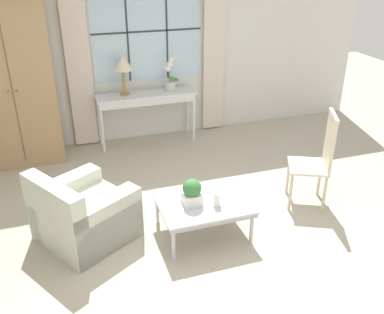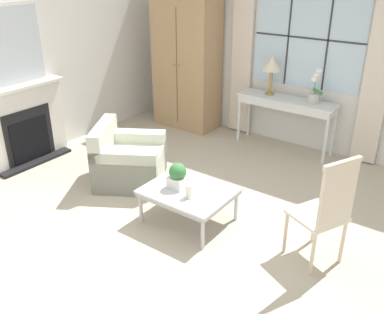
{
  "view_description": "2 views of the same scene",
  "coord_description": "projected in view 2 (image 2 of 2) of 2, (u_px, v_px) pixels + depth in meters",
  "views": [
    {
      "loc": [
        -1.38,
        -3.3,
        2.8
      ],
      "look_at": [
        -0.13,
        0.51,
        0.79
      ],
      "focal_mm": 40.0,
      "sensor_mm": 36.0,
      "label": 1
    },
    {
      "loc": [
        2.32,
        -3.03,
        2.71
      ],
      "look_at": [
        -0.2,
        0.45,
        0.69
      ],
      "focal_mm": 40.0,
      "sensor_mm": 36.0,
      "label": 2
    }
  ],
  "objects": [
    {
      "name": "armoire",
      "position": [
        187.0,
        60.0,
        7.09
      ],
      "size": [
        1.14,
        0.61,
        2.28
      ],
      "color": "tan",
      "rests_on": "ground_plane"
    },
    {
      "name": "potted_orchid",
      "position": [
        315.0,
        90.0,
        6.07
      ],
      "size": [
        0.21,
        0.17,
        0.52
      ],
      "color": "#BCB7AD",
      "rests_on": "console_table"
    },
    {
      "name": "wall_left",
      "position": [
        37.0,
        58.0,
        6.05
      ],
      "size": [
        0.06,
        7.2,
        2.8
      ],
      "primitive_type": "cube",
      "color": "silver",
      "rests_on": "ground_plane"
    },
    {
      "name": "fireplace",
      "position": [
        22.0,
        115.0,
        5.96
      ],
      "size": [
        0.34,
        1.32,
        2.18
      ],
      "color": "black",
      "rests_on": "ground_plane"
    },
    {
      "name": "wall_back_windowed",
      "position": [
        307.0,
        55.0,
        6.22
      ],
      "size": [
        7.2,
        0.14,
        2.8
      ],
      "color": "silver",
      "rests_on": "ground_plane"
    },
    {
      "name": "side_chair_wooden",
      "position": [
        327.0,
        207.0,
        3.89
      ],
      "size": [
        0.59,
        0.59,
        1.14
      ],
      "color": "beige",
      "rests_on": "ground_plane"
    },
    {
      "name": "pillar_candle",
      "position": [
        189.0,
        192.0,
        4.47
      ],
      "size": [
        0.1,
        0.1,
        0.16
      ],
      "color": "silver",
      "rests_on": "coffee_table"
    },
    {
      "name": "console_table",
      "position": [
        286.0,
        104.0,
        6.37
      ],
      "size": [
        1.49,
        0.4,
        0.79
      ],
      "color": "silver",
      "rests_on": "ground_plane"
    },
    {
      "name": "coffee_table",
      "position": [
        189.0,
        193.0,
        4.67
      ],
      "size": [
        0.93,
        0.76,
        0.4
      ],
      "color": "#BCBCC1",
      "rests_on": "ground_plane"
    },
    {
      "name": "ground_plane",
      "position": [
        183.0,
        234.0,
        4.6
      ],
      "size": [
        14.0,
        14.0,
        0.0
      ],
      "primitive_type": "plane",
      "color": "#B2A893"
    },
    {
      "name": "table_lamp",
      "position": [
        272.0,
        65.0,
        6.33
      ],
      "size": [
        0.29,
        0.29,
        0.59
      ],
      "color": "#9E7F47",
      "rests_on": "console_table"
    },
    {
      "name": "armchair_upholstered",
      "position": [
        128.0,
        162.0,
        5.57
      ],
      "size": [
        1.15,
        1.16,
        0.78
      ],
      "color": "beige",
      "rests_on": "ground_plane"
    },
    {
      "name": "potted_plant_small",
      "position": [
        178.0,
        175.0,
        4.64
      ],
      "size": [
        0.19,
        0.19,
        0.29
      ],
      "color": "white",
      "rests_on": "coffee_table"
    }
  ]
}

